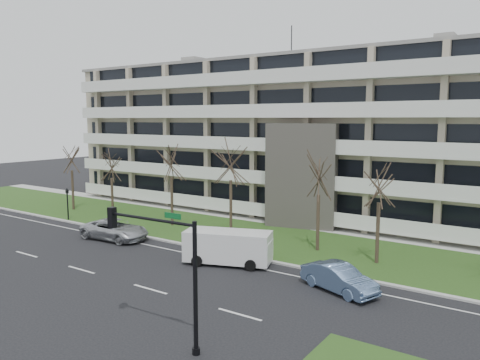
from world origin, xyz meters
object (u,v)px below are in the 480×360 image
Objects in this scene: white_van at (229,244)px; pedestrian_signal at (67,200)px; silver_pickup at (115,229)px; blue_sedan at (339,278)px; traffic_signal at (164,260)px.

pedestrian_signal reaches higher than white_van.
silver_pickup is 0.95× the size of white_van.
white_van is at bearing 10.63° from pedestrian_signal.
blue_sedan is 7.83m from white_van.
silver_pickup is 11.08m from white_van.
blue_sedan is (18.86, -0.66, -0.04)m from silver_pickup.
traffic_signal is (-3.63, -9.82, 2.91)m from blue_sedan.
pedestrian_signal is (-27.89, 2.92, 1.17)m from blue_sedan.
traffic_signal is (15.23, -10.48, 2.88)m from silver_pickup.
white_van is (11.06, -0.09, 0.51)m from silver_pickup.
pedestrian_signal is (-24.26, 12.74, -1.75)m from traffic_signal.
traffic_signal is at bearing -87.65° from white_van.
pedestrian_signal is at bearing 103.97° from blue_sedan.
pedestrian_signal reaches higher than silver_pickup.
silver_pickup is at bearing 160.03° from white_van.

